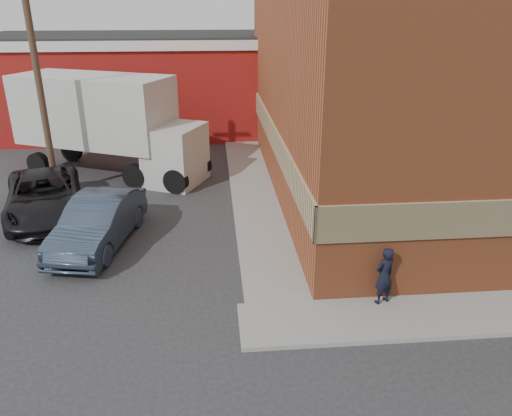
# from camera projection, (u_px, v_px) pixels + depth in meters

# --- Properties ---
(ground) EXTENTS (90.00, 90.00, 0.00)m
(ground) POSITION_uv_depth(u_px,v_px,m) (256.00, 307.00, 13.02)
(ground) COLOR #28282B
(ground) RESTS_ON ground
(brick_building) EXTENTS (14.25, 18.25, 9.36)m
(brick_building) POSITION_uv_depth(u_px,v_px,m) (445.00, 73.00, 20.18)
(brick_building) COLOR #A54E2A
(brick_building) RESTS_ON ground
(sidewalk_west) EXTENTS (1.80, 18.00, 0.12)m
(sidewalk_west) POSITION_uv_depth(u_px,v_px,m) (251.00, 186.00, 21.32)
(sidewalk_west) COLOR gray
(sidewalk_west) RESTS_ON ground
(warehouse) EXTENTS (16.30, 8.30, 5.60)m
(warehouse) POSITION_uv_depth(u_px,v_px,m) (127.00, 83.00, 29.83)
(warehouse) COLOR maroon
(warehouse) RESTS_ON ground
(utility_pole) EXTENTS (2.00, 0.26, 9.00)m
(utility_pole) POSITION_uv_depth(u_px,v_px,m) (38.00, 76.00, 18.85)
(utility_pole) COLOR brown
(utility_pole) RESTS_ON ground
(man) EXTENTS (0.68, 0.57, 1.57)m
(man) POSITION_uv_depth(u_px,v_px,m) (384.00, 276.00, 12.71)
(man) COLOR black
(man) RESTS_ON sidewalk_south
(sedan) EXTENTS (2.59, 5.08, 1.60)m
(sedan) POSITION_uv_depth(u_px,v_px,m) (98.00, 222.00, 16.04)
(sedan) COLOR #303E50
(sedan) RESTS_ON ground
(suv_a) EXTENTS (4.06, 6.13, 1.56)m
(suv_a) POSITION_uv_depth(u_px,v_px,m) (44.00, 196.00, 18.24)
(suv_a) COLOR black
(suv_a) RESTS_ON ground
(box_truck) EXTENTS (9.24, 6.13, 4.42)m
(box_truck) POSITION_uv_depth(u_px,v_px,m) (112.00, 120.00, 21.84)
(box_truck) COLOR beige
(box_truck) RESTS_ON ground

